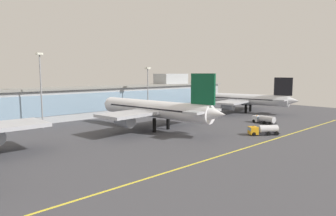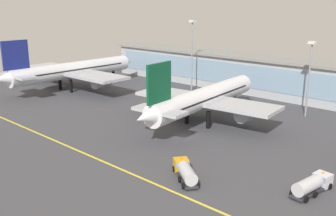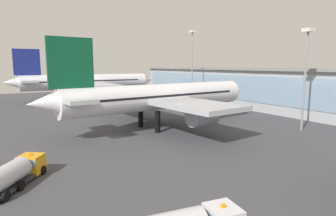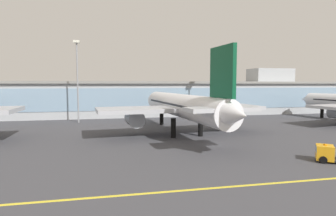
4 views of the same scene
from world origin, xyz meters
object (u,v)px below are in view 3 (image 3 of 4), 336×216
(airliner_near_right, at_px, (161,97))
(baggage_tug_near, at_px, (16,172))
(airliner_near_left, at_px, (87,82))
(apron_light_mast_centre, at_px, (192,57))
(apron_light_mast_west, at_px, (306,63))

(airliner_near_right, height_order, baggage_tug_near, airliner_near_right)
(airliner_near_left, relative_size, baggage_tug_near, 6.50)
(airliner_near_left, distance_m, airliner_near_right, 58.57)
(baggage_tug_near, relative_size, apron_light_mast_centre, 0.36)
(airliner_near_right, relative_size, apron_light_mast_centre, 2.13)
(apron_light_mast_centre, bearing_deg, baggage_tug_near, -51.70)
(baggage_tug_near, xyz_separation_m, apron_light_mast_centre, (-43.01, 54.45, 14.41))
(airliner_near_left, relative_size, apron_light_mast_west, 2.79)
(airliner_near_left, relative_size, apron_light_mast_centre, 2.33)
(baggage_tug_near, bearing_deg, apron_light_mast_west, -53.62)
(airliner_near_right, bearing_deg, apron_light_mast_west, -41.44)
(baggage_tug_near, distance_m, apron_light_mast_centre, 70.87)
(airliner_near_left, height_order, apron_light_mast_west, apron_light_mast_west)
(airliner_near_left, bearing_deg, apron_light_mast_west, -73.29)
(airliner_near_left, distance_m, apron_light_mast_west, 79.37)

